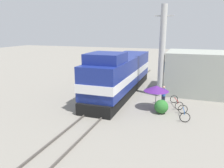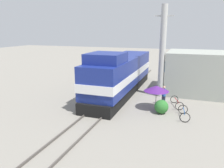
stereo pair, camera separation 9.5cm
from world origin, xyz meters
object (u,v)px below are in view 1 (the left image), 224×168
Objects in this scene: person_bystander at (164,95)px; bicycle_spare at (184,113)px; utility_pole at (162,52)px; vendor_umbrella at (156,88)px; billboard_sign at (176,69)px; bicycle at (176,102)px; locomotive at (120,75)px.

bicycle_spare is (1.80, -2.46, -0.55)m from person_bystander.
person_bystander is (0.64, -2.66, -3.47)m from utility_pole.
vendor_umbrella is 0.62× the size of billboard_sign.
utility_pole is 6.95m from bicycle_spare.
person_bystander is 0.95× the size of bicycle_spare.
utility_pole is 5.15m from bicycle.
utility_pole reaches higher than locomotive.
bicycle is at bearing -56.50° from utility_pole.
bicycle_spare is at bearing -35.31° from locomotive.
person_bystander is at bearing -100.02° from billboard_sign.
locomotive is 1.66× the size of utility_pole.
billboard_sign is 1.83× the size of bicycle_spare.
locomotive reaches higher than bicycle_spare.
bicycle is (1.77, -2.67, -4.04)m from utility_pole.
billboard_sign is at bearing 44.97° from utility_pole.
bicycle is 2.54m from bicycle_spare.
utility_pole is 4.42× the size of bicycle.
bicycle_spare is at bearing -27.51° from vendor_umbrella.
utility_pole is at bearing 92.23° from vendor_umbrella.
vendor_umbrella is 1.13× the size of bicycle_spare.
locomotive is 6.38m from bicycle.
vendor_umbrella is at bearing -159.16° from bicycle.
locomotive is at bearing 142.67° from bicycle.
bicycle is (5.79, -2.12, -1.63)m from locomotive.
person_bystander is at bearing 69.17° from vendor_umbrella.
vendor_umbrella is at bearing -39.04° from locomotive.
bicycle is (1.13, -0.01, -0.57)m from person_bystander.
vendor_umbrella reaches higher than bicycle.
bicycle is at bearing -83.96° from billboard_sign.
locomotive is 7.34× the size of bicycle.
billboard_sign is 1.68× the size of bicycle.
locomotive is 8.00× the size of bicycle_spare.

